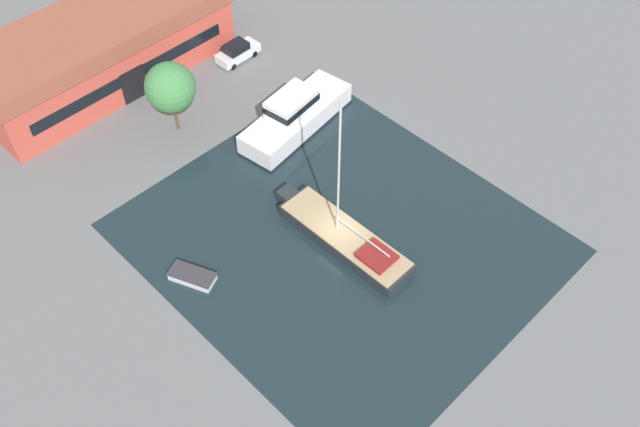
% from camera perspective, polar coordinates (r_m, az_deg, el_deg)
% --- Properties ---
extents(ground_plane, '(440.00, 440.00, 0.00)m').
position_cam_1_polar(ground_plane, '(52.25, 1.61, -1.95)').
color(ground_plane, slate).
extents(water_canal, '(24.70, 27.86, 0.01)m').
position_cam_1_polar(water_canal, '(52.24, 1.61, -1.95)').
color(water_canal, '#19282D').
rests_on(water_canal, ground).
extents(warehouse_building, '(23.49, 9.20, 6.06)m').
position_cam_1_polar(warehouse_building, '(66.47, -17.10, 12.47)').
color(warehouse_building, '#C64C3D').
rests_on(warehouse_building, ground).
extents(quay_tree_near_building, '(4.10, 4.10, 6.45)m').
position_cam_1_polar(quay_tree_near_building, '(58.66, -11.90, 9.84)').
color(quay_tree_near_building, brown).
rests_on(quay_tree_near_building, ground).
extents(parked_car, '(4.25, 1.86, 1.76)m').
position_cam_1_polar(parked_car, '(67.48, -6.62, 12.74)').
color(parked_car, silver).
rests_on(parked_car, ground).
extents(sailboat_moored, '(3.13, 12.13, 13.06)m').
position_cam_1_polar(sailboat_moored, '(51.50, 1.92, -1.89)').
color(sailboat_moored, '#23282D').
rests_on(sailboat_moored, water_canal).
extents(motor_cruiser, '(11.36, 5.08, 3.74)m').
position_cam_1_polar(motor_cruiser, '(59.46, -2.01, 7.81)').
color(motor_cruiser, white).
rests_on(motor_cruiser, water_canal).
extents(small_dinghy, '(2.65, 3.58, 0.65)m').
position_cam_1_polar(small_dinghy, '(50.50, -10.18, -4.97)').
color(small_dinghy, silver).
rests_on(small_dinghy, water_canal).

